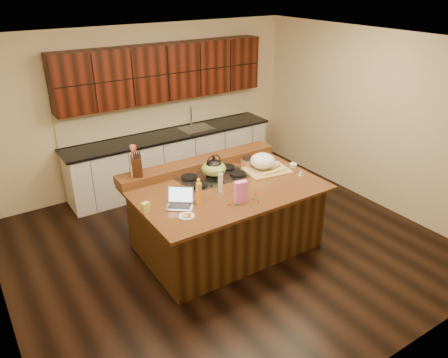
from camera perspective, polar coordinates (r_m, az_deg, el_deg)
room at (r=5.47m, az=0.29°, el=3.13°), size 5.52×5.02×2.72m
island at (r=5.86m, az=0.27°, el=-4.92°), size 2.40×1.60×0.92m
back_ledge at (r=6.16m, az=-3.30°, el=2.00°), size 2.40×0.30×0.12m
cooktop at (r=5.87m, az=-1.33°, el=0.31°), size 0.92×0.52×0.05m
back_counter at (r=7.56m, az=-7.15°, el=6.35°), size 3.70×0.66×2.40m
kettle at (r=5.81m, az=-1.35°, el=1.54°), size 0.32×0.32×0.22m
green_bowl at (r=5.82m, az=-1.34°, el=1.39°), size 0.40×0.40×0.18m
laptop at (r=5.18m, az=-5.76°, el=-2.88°), size 0.39×0.38×0.22m
oil_bottle at (r=5.17m, az=-3.31°, el=-1.88°), size 0.09×0.09×0.27m
vinegar_bottle at (r=5.44m, az=-0.47°, el=-0.53°), size 0.08×0.08×0.25m
wooden_tray at (r=6.08m, az=5.21°, el=2.09°), size 0.66×0.52×0.24m
ramekin_a at (r=6.28m, az=9.03°, el=1.80°), size 0.12×0.12×0.04m
ramekin_b at (r=6.28m, az=6.48°, el=1.98°), size 0.11×0.11×0.04m
ramekin_c at (r=6.32m, az=5.83°, el=2.17°), size 0.13×0.13×0.04m
strainer_bowl at (r=6.24m, az=3.30°, el=2.17°), size 0.31×0.31×0.09m
kitchen_timer at (r=6.05m, az=10.01°, el=0.90°), size 0.09×0.09×0.07m
pink_bag at (r=5.19m, az=2.20°, el=-1.71°), size 0.16×0.10×0.27m
candy_plate at (r=4.97m, az=-4.90°, el=-4.87°), size 0.21×0.21×0.01m
package_box at (r=5.09m, az=-10.22°, el=-3.67°), size 0.10×0.08×0.12m
utensil_crock at (r=5.74m, az=-11.50°, el=1.12°), size 0.12×0.12×0.14m
knife_block at (r=5.73m, az=-11.37°, el=1.65°), size 0.17×0.23×0.25m
gumdrop_0 at (r=5.35m, az=2.39°, el=-2.39°), size 0.02×0.02×0.02m
gumdrop_1 at (r=5.19m, az=1.96°, el=-3.30°), size 0.02×0.02×0.02m
gumdrop_2 at (r=5.26m, az=4.54°, el=-2.95°), size 0.02×0.02×0.02m
gumdrop_3 at (r=5.34m, az=3.60°, el=-2.50°), size 0.02×0.02×0.02m
gumdrop_4 at (r=5.25m, az=1.84°, el=-2.97°), size 0.02×0.02×0.02m
gumdrop_5 at (r=5.17m, az=3.61°, el=-3.49°), size 0.02×0.02×0.02m
gumdrop_6 at (r=5.32m, az=2.77°, el=-2.57°), size 0.02×0.02×0.02m
gumdrop_7 at (r=5.30m, az=4.35°, el=-2.74°), size 0.02×0.02×0.02m
gumdrop_8 at (r=5.44m, az=4.17°, el=-1.93°), size 0.02×0.02×0.02m
gumdrop_9 at (r=5.31m, az=3.94°, el=-2.64°), size 0.02×0.02×0.02m
gumdrop_10 at (r=5.18m, az=0.64°, el=-3.34°), size 0.02×0.02×0.02m
gumdrop_11 at (r=5.19m, az=1.52°, el=-3.34°), size 0.02×0.02×0.02m
gumdrop_12 at (r=5.33m, az=3.67°, el=-2.55°), size 0.02×0.02×0.02m
gumdrop_13 at (r=5.18m, az=1.93°, el=-3.38°), size 0.02×0.02×0.02m
gumdrop_14 at (r=5.35m, az=2.59°, el=-2.39°), size 0.02×0.02×0.02m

